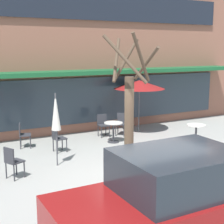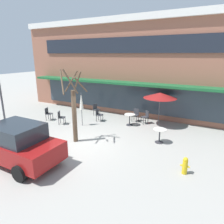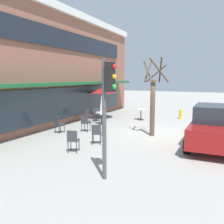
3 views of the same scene
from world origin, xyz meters
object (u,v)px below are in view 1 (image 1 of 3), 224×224
at_px(cafe_chair_1, 58,137).
at_px(parked_sedan, 173,201).
at_px(cafe_table_near_wall, 196,131).
at_px(cafe_chair_5, 12,160).
at_px(cafe_chair_4, 103,124).
at_px(cafe_chair_0, 23,133).
at_px(cafe_chair_2, 121,122).
at_px(street_tree, 129,117).
at_px(patio_umbrella_cream_folded, 56,112).
at_px(cafe_table_streetside, 113,129).
at_px(patio_umbrella_green_folded, 139,84).

bearing_deg(cafe_chair_1, parked_sedan, -91.15).
bearing_deg(cafe_table_near_wall, cafe_chair_5, -177.91).
height_order(cafe_chair_1, parked_sedan, parked_sedan).
bearing_deg(cafe_table_near_wall, cafe_chair_4, 131.87).
xyz_separation_m(cafe_chair_0, cafe_chair_2, (4.00, -0.02, 0.00)).
xyz_separation_m(cafe_table_near_wall, street_tree, (-4.03, -1.98, 1.25)).
distance_m(cafe_chair_2, cafe_chair_5, 5.72).
xyz_separation_m(patio_umbrella_cream_folded, cafe_chair_1, (0.47, 1.29, -1.10)).
bearing_deg(cafe_chair_5, cafe_table_streetside, 25.65).
height_order(cafe_table_streetside, cafe_chair_0, cafe_chair_0).
distance_m(cafe_table_streetside, cafe_chair_5, 4.61).
xyz_separation_m(cafe_table_streetside, cafe_chair_0, (-3.18, 0.85, 0.01)).
bearing_deg(parked_sedan, cafe_chair_1, 88.85).
distance_m(cafe_table_near_wall, street_tree, 4.66).
bearing_deg(cafe_table_streetside, patio_umbrella_cream_folded, -151.02).
distance_m(cafe_chair_5, parked_sedan, 4.98).
distance_m(cafe_chair_0, cafe_chair_5, 3.01).
distance_m(patio_umbrella_green_folded, cafe_chair_5, 6.67).
bearing_deg(street_tree, cafe_chair_1, 101.64).
bearing_deg(cafe_chair_2, parked_sedan, -113.29).
relative_size(cafe_chair_1, cafe_chair_2, 1.00).
bearing_deg(cafe_chair_2, street_tree, -117.38).
distance_m(cafe_chair_1, cafe_chair_5, 2.58).
distance_m(patio_umbrella_cream_folded, cafe_chair_0, 2.65).
height_order(patio_umbrella_cream_folded, parked_sedan, patio_umbrella_cream_folded).
height_order(patio_umbrella_cream_folded, cafe_chair_0, patio_umbrella_cream_folded).
bearing_deg(cafe_chair_5, street_tree, -33.71).
height_order(cafe_table_near_wall, cafe_chair_2, cafe_chair_2).
distance_m(cafe_chair_2, street_tree, 5.29).
xyz_separation_m(patio_umbrella_green_folded, street_tree, (-3.23, -4.61, -0.26)).
relative_size(cafe_chair_0, cafe_chair_1, 1.00).
bearing_deg(cafe_chair_5, patio_umbrella_cream_folded, 18.63).
xyz_separation_m(cafe_table_near_wall, parked_sedan, (-4.88, -4.88, 0.36)).
distance_m(cafe_chair_0, cafe_chair_4, 3.23).
relative_size(patio_umbrella_cream_folded, parked_sedan, 0.52).
xyz_separation_m(cafe_table_near_wall, cafe_chair_0, (-5.66, 2.60, 0.01)).
bearing_deg(cafe_chair_5, parked_sedan, -69.27).
bearing_deg(cafe_chair_1, cafe_chair_2, 19.00).
bearing_deg(cafe_chair_2, patio_umbrella_cream_folded, -146.57).
distance_m(cafe_chair_4, parked_sedan, 7.99).
height_order(cafe_chair_0, parked_sedan, parked_sedan).
xyz_separation_m(cafe_table_near_wall, patio_umbrella_green_folded, (-0.80, 2.63, 1.51)).
relative_size(cafe_table_near_wall, parked_sedan, 0.18).
relative_size(cafe_table_near_wall, cafe_chair_4, 0.85).
height_order(patio_umbrella_green_folded, cafe_chair_4, patio_umbrella_green_folded).
height_order(patio_umbrella_green_folded, street_tree, street_tree).
relative_size(patio_umbrella_cream_folded, cafe_chair_4, 2.47).
height_order(patio_umbrella_green_folded, cafe_chair_1, patio_umbrella_green_folded).
height_order(cafe_table_near_wall, cafe_chair_5, cafe_chair_5).
distance_m(patio_umbrella_cream_folded, cafe_chair_4, 3.89).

